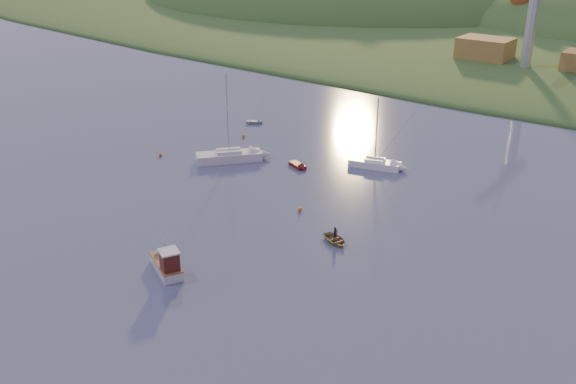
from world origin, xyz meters
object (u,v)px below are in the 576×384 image
Objects in this scene: sailboat_far at (375,163)px; sailboat_near at (229,156)px; canoe at (335,240)px; grey_dinghy at (257,122)px; fishing_boat at (165,261)px; red_tender at (300,167)px.

sailboat_near is at bearing -164.79° from sailboat_far.
canoe is 43.29m from grey_dinghy.
sailboat_near is 3.69× the size of canoe.
grey_dinghy is (-25.70, 5.80, -0.45)m from sailboat_far.
sailboat_near is 27.77m from canoe.
sailboat_near reaches higher than sailboat_far.
sailboat_far is (2.54, 36.30, -0.20)m from fishing_boat.
red_tender is at bearing -52.87° from fishing_boat.
fishing_boat is at bearing -109.19° from sailboat_near.
sailboat_far is 2.86× the size of canoe.
sailboat_far is (17.55, 10.21, -0.14)m from sailboat_near.
sailboat_near reaches higher than canoe.
fishing_boat is 36.39m from sailboat_far.
canoe is (7.72, -21.72, -0.30)m from sailboat_far.
grey_dinghy is at bearing 75.16° from canoe.
red_tender is (-15.66, 15.21, -0.11)m from canoe.
sailboat_far is at bearing 44.20° from canoe.
sailboat_near is (-15.00, 26.10, -0.06)m from fishing_boat.
sailboat_near is 4.35× the size of grey_dinghy.
fishing_boat is at bearing -92.47° from grey_dinghy.
sailboat_far reaches higher than grey_dinghy.
grey_dinghy is (-23.15, 42.11, -0.65)m from fishing_boat.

